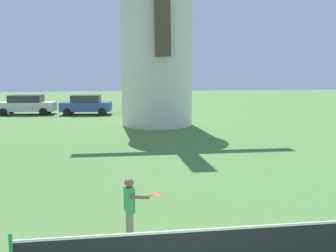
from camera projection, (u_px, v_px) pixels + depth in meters
The scene contains 6 objects.
windmill at pixel (157, 24), 22.38m from camera, with size 9.54×5.21×13.76m.
tennis_net at pixel (186, 248), 5.61m from camera, with size 5.22×0.06×1.10m.
player_far at pixel (131, 204), 7.34m from camera, with size 0.81×0.42×1.29m.
parked_car_silver at pixel (26, 104), 28.65m from camera, with size 4.54×2.11×1.56m.
parked_car_blue at pixel (86, 104), 28.60m from camera, with size 4.06×2.14×1.56m.
parked_car_black at pixel (149, 103), 30.27m from camera, with size 4.47×1.92×1.56m.
Camera 1 is at (-0.91, -3.63, 3.41)m, focal length 38.55 mm.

